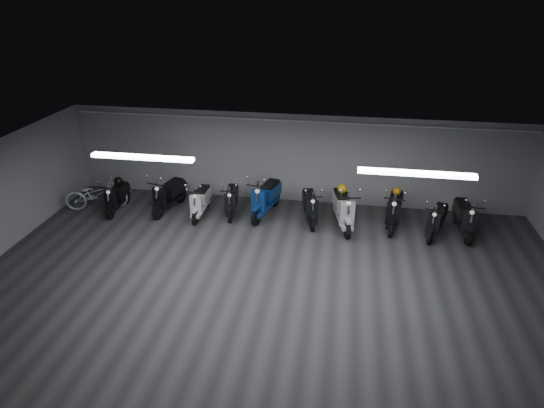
% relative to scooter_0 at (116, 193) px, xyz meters
% --- Properties ---
extents(floor, '(14.00, 10.00, 0.01)m').
position_rel_scooter_0_xyz_m(floor, '(5.15, -3.42, -0.61)').
color(floor, '#313134').
rests_on(floor, ground).
extents(ceiling, '(14.00, 10.00, 0.01)m').
position_rel_scooter_0_xyz_m(ceiling, '(5.15, -3.42, 2.20)').
color(ceiling, gray).
rests_on(ceiling, ground).
extents(back_wall, '(14.00, 0.01, 2.80)m').
position_rel_scooter_0_xyz_m(back_wall, '(5.15, 1.59, 0.79)').
color(back_wall, '#939396').
rests_on(back_wall, ground).
extents(fluor_strip_left, '(2.40, 0.18, 0.08)m').
position_rel_scooter_0_xyz_m(fluor_strip_left, '(2.15, -2.42, 2.13)').
color(fluor_strip_left, white).
rests_on(fluor_strip_left, ceiling).
extents(fluor_strip_right, '(2.40, 0.18, 0.08)m').
position_rel_scooter_0_xyz_m(fluor_strip_right, '(8.15, -2.42, 2.13)').
color(fluor_strip_right, white).
rests_on(fluor_strip_right, ceiling).
extents(conduit, '(13.60, 0.05, 0.05)m').
position_rel_scooter_0_xyz_m(conduit, '(5.15, 1.50, 2.01)').
color(conduit, white).
rests_on(conduit, back_wall).
extents(scooter_0, '(0.57, 1.64, 1.21)m').
position_rel_scooter_0_xyz_m(scooter_0, '(0.00, 0.00, 0.00)').
color(scooter_0, black).
rests_on(scooter_0, floor).
extents(scooter_1, '(1.02, 1.94, 1.38)m').
position_rel_scooter_0_xyz_m(scooter_1, '(1.53, 0.27, 0.08)').
color(scooter_1, black).
rests_on(scooter_1, floor).
extents(scooter_2, '(0.56, 1.68, 1.25)m').
position_rel_scooter_0_xyz_m(scooter_2, '(2.58, 0.10, 0.02)').
color(scooter_2, silver).
rests_on(scooter_2, floor).
extents(scooter_3, '(0.76, 1.70, 1.22)m').
position_rel_scooter_0_xyz_m(scooter_3, '(3.46, 0.35, 0.00)').
color(scooter_3, black).
rests_on(scooter_3, floor).
extents(scooter_4, '(1.15, 2.10, 1.49)m').
position_rel_scooter_0_xyz_m(scooter_4, '(4.48, 0.44, 0.14)').
color(scooter_4, navy).
rests_on(scooter_4, floor).
extents(scooter_5, '(0.93, 1.81, 1.29)m').
position_rel_scooter_0_xyz_m(scooter_5, '(5.80, 0.25, 0.04)').
color(scooter_5, black).
rests_on(scooter_5, floor).
extents(scooter_6, '(1.09, 2.09, 1.48)m').
position_rel_scooter_0_xyz_m(scooter_6, '(6.74, 0.08, 0.14)').
color(scooter_6, silver).
rests_on(scooter_6, floor).
extents(scooter_7, '(0.92, 1.95, 1.40)m').
position_rel_scooter_0_xyz_m(scooter_7, '(8.16, 0.33, 0.09)').
color(scooter_7, black).
rests_on(scooter_7, floor).
extents(scooter_8, '(1.13, 1.75, 1.24)m').
position_rel_scooter_0_xyz_m(scooter_8, '(9.27, -0.01, 0.01)').
color(scooter_8, black).
rests_on(scooter_8, floor).
extents(scooter_9, '(0.66, 1.82, 1.34)m').
position_rel_scooter_0_xyz_m(scooter_9, '(10.03, 0.21, 0.06)').
color(scooter_9, black).
rests_on(scooter_9, floor).
extents(bicycle, '(1.92, 1.21, 1.17)m').
position_rel_scooter_0_xyz_m(bicycle, '(-0.70, 0.04, -0.02)').
color(bicycle, white).
rests_on(bicycle, floor).
extents(helmet_0, '(0.27, 0.27, 0.27)m').
position_rel_scooter_0_xyz_m(helmet_0, '(-0.00, 0.23, 0.28)').
color(helmet_0, black).
rests_on(helmet_0, scooter_0).
extents(helmet_1, '(0.23, 0.23, 0.23)m').
position_rel_scooter_0_xyz_m(helmet_1, '(8.21, 0.59, 0.38)').
color(helmet_1, '#C77F0B').
rests_on(helmet_1, scooter_7).
extents(helmet_2, '(0.27, 0.27, 0.27)m').
position_rel_scooter_0_xyz_m(helmet_2, '(6.68, 0.35, 0.45)').
color(helmet_2, '#B9950A').
rests_on(helmet_2, scooter_6).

